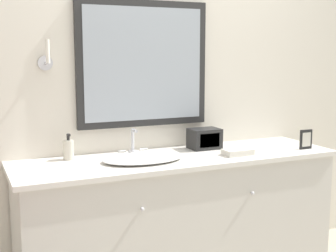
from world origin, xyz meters
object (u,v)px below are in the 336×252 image
(appliance_box, at_px, (205,139))
(picture_frame, at_px, (306,139))
(soap_bottle, at_px, (69,149))
(sink_basin, at_px, (143,158))

(appliance_box, distance_m, picture_frame, 0.70)
(appliance_box, xyz_separation_m, picture_frame, (0.63, -0.30, -0.00))
(soap_bottle, xyz_separation_m, appliance_box, (0.93, -0.05, 0.01))
(sink_basin, height_order, appliance_box, sink_basin)
(soap_bottle, distance_m, picture_frame, 1.60)
(sink_basin, height_order, picture_frame, sink_basin)
(soap_bottle, height_order, picture_frame, soap_bottle)
(sink_basin, distance_m, appliance_box, 0.55)
(appliance_box, relative_size, picture_frame, 1.54)
(sink_basin, relative_size, appliance_box, 2.48)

